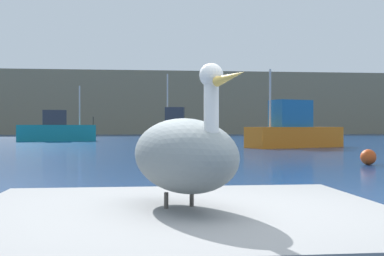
% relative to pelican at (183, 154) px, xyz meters
% --- Properties ---
extents(hillside_backdrop, '(140.00, 11.46, 9.41)m').
position_rel_pelican_xyz_m(hillside_backdrop, '(0.58, 75.16, 3.61)').
color(hillside_backdrop, '#7F755B').
rests_on(hillside_backdrop, ground).
extents(pelican, '(0.90, 1.41, 0.93)m').
position_rel_pelican_xyz_m(pelican, '(0.00, 0.00, 0.00)').
color(pelican, gray).
rests_on(pelican, pier_dock).
extents(fishing_boat_yellow, '(4.71, 2.10, 5.49)m').
position_rel_pelican_xyz_m(fishing_boat_yellow, '(3.17, 36.63, -0.16)').
color(fishing_boat_yellow, yellow).
rests_on(fishing_boat_yellow, ground).
extents(fishing_boat_teal, '(6.55, 3.01, 4.68)m').
position_rel_pelican_xyz_m(fishing_boat_teal, '(-7.14, 39.06, -0.20)').
color(fishing_boat_teal, teal).
rests_on(fishing_boat_teal, ground).
extents(fishing_boat_orange, '(6.27, 3.94, 4.54)m').
position_rel_pelican_xyz_m(fishing_boat_orange, '(8.84, 25.23, -0.11)').
color(fishing_boat_orange, orange).
rests_on(fishing_boat_orange, ground).
extents(mooring_buoy, '(0.51, 0.51, 0.51)m').
position_rel_pelican_xyz_m(mooring_buoy, '(7.22, 12.26, -0.84)').
color(mooring_buoy, '#E54C19').
rests_on(mooring_buoy, ground).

